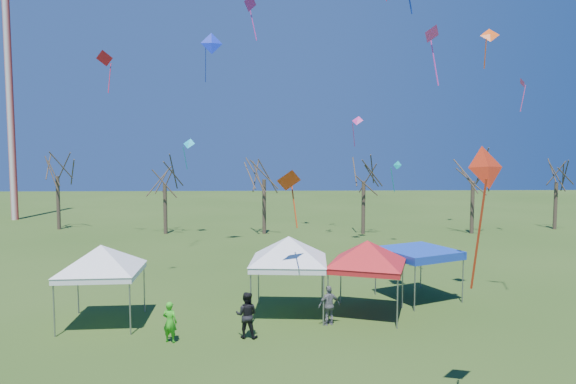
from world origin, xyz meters
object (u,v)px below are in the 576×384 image
at_px(tree_1, 164,166).
at_px(tent_red, 367,245).
at_px(tree_4, 474,162).
at_px(person_grey, 329,305).
at_px(tree_2, 264,160).
at_px(tent_white_mid, 289,242).
at_px(tent_blue, 419,253).
at_px(person_dark, 247,315).
at_px(tree_5, 557,166).
at_px(person_green, 170,322).
at_px(tree_0, 57,157).
at_px(tree_3, 364,162).
at_px(radio_mast, 10,96).

xyz_separation_m(tree_1, tent_red, (13.16, -21.92, -2.75)).
xyz_separation_m(tree_4, person_grey, (-14.73, -22.49, -5.25)).
distance_m(tree_2, tent_red, 22.40).
xyz_separation_m(tree_2, tent_white_mid, (1.39, -21.41, -3.10)).
relative_size(tree_1, tree_4, 0.96).
xyz_separation_m(tent_blue, person_dark, (-7.96, -4.84, -1.34)).
height_order(tent_blue, person_grey, tent_blue).
bearing_deg(tent_white_mid, tree_5, 43.08).
relative_size(tree_1, person_green, 4.91).
bearing_deg(person_grey, tree_5, -153.70).
relative_size(tree_4, tree_5, 1.06).
xyz_separation_m(tree_0, person_dark, (18.17, -27.20, -5.60)).
height_order(tree_2, person_green, tree_2).
relative_size(tent_blue, person_grey, 2.52).
bearing_deg(person_dark, tree_4, -118.50).
bearing_deg(tree_1, tree_3, -2.06).
bearing_deg(radio_mast, person_grey, -48.62).
bearing_deg(tent_red, person_green, -159.63).
distance_m(tree_0, person_dark, 33.19).
xyz_separation_m(tree_0, tent_white_mid, (19.87, -24.42, -3.30)).
xyz_separation_m(tree_0, tree_4, (36.20, -3.38, -0.43)).
distance_m(radio_mast, tree_4, 44.96).
distance_m(tent_blue, person_green, 12.07).
bearing_deg(tree_3, tree_2, 177.73).
bearing_deg(person_grey, tree_1, -84.24).
distance_m(radio_mast, tree_3, 36.04).
xyz_separation_m(tree_4, tent_blue, (-10.07, -18.97, -3.84)).
bearing_deg(tree_1, person_green, -78.02).
height_order(tree_0, person_dark, tree_0).
bearing_deg(radio_mast, person_green, -56.65).
bearing_deg(radio_mast, tree_0, -42.77).
distance_m(tent_red, person_dark, 6.07).
bearing_deg(tree_5, tree_4, -166.15).
height_order(radio_mast, person_dark, radio_mast).
relative_size(tent_white_mid, person_grey, 2.75).
height_order(tree_1, tree_2, tree_2).
relative_size(tree_0, tree_1, 1.12).
relative_size(radio_mast, tent_red, 6.16).
bearing_deg(tree_4, radio_mast, 167.01).
relative_size(tree_2, tent_white_mid, 1.83).
bearing_deg(tree_5, person_grey, -133.25).
height_order(tree_4, tent_blue, tree_4).
relative_size(tree_5, tent_red, 1.84).
bearing_deg(tree_4, tree_2, 178.78).
height_order(radio_mast, tree_4, radio_mast).
bearing_deg(tent_red, tree_3, 80.31).
relative_size(tree_2, tree_5, 1.10).
distance_m(tree_0, tent_white_mid, 31.65).
bearing_deg(person_dark, person_green, 16.30).
distance_m(tent_red, person_green, 8.72).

